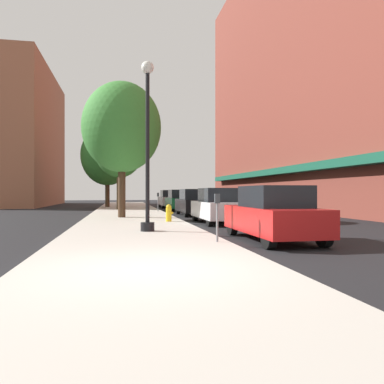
% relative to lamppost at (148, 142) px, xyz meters
% --- Properties ---
extents(ground_plane, '(90.00, 90.00, 0.00)m').
position_rel_lamppost_xyz_m(ground_plane, '(3.61, 11.68, -3.20)').
color(ground_plane, black).
extents(sidewalk_slab, '(4.80, 50.00, 0.12)m').
position_rel_lamppost_xyz_m(sidewalk_slab, '(-0.39, 12.68, -3.14)').
color(sidewalk_slab, '#B7B2A8').
rests_on(sidewalk_slab, ground).
extents(building_right_brick, '(6.80, 40.00, 24.65)m').
position_rel_lamppost_xyz_m(building_right_brick, '(14.61, 15.68, 9.10)').
color(building_right_brick, brown).
rests_on(building_right_brick, ground).
extents(building_far_background, '(6.80, 18.00, 14.71)m').
position_rel_lamppost_xyz_m(building_far_background, '(-11.40, 30.68, 4.13)').
color(building_far_background, '#9E6047').
rests_on(building_far_background, ground).
extents(lamppost, '(0.48, 0.48, 5.90)m').
position_rel_lamppost_xyz_m(lamppost, '(0.00, 0.00, 0.00)').
color(lamppost, black).
rests_on(lamppost, sidewalk_slab).
extents(fire_hydrant, '(0.33, 0.26, 0.79)m').
position_rel_lamppost_xyz_m(fire_hydrant, '(1.26, 4.01, -2.68)').
color(fire_hydrant, gold).
rests_on(fire_hydrant, sidewalk_slab).
extents(parking_meter_near, '(0.14, 0.09, 1.31)m').
position_rel_lamppost_xyz_m(parking_meter_near, '(1.66, -3.17, -2.25)').
color(parking_meter_near, slate).
rests_on(parking_meter_near, sidewalk_slab).
extents(parking_meter_far, '(0.14, 0.09, 1.31)m').
position_rel_lamppost_xyz_m(parking_meter_far, '(1.66, 13.19, -2.25)').
color(parking_meter_far, slate).
rests_on(parking_meter_far, sidewalk_slab).
extents(tree_near, '(4.23, 4.23, 7.29)m').
position_rel_lamppost_xyz_m(tree_near, '(-0.86, 7.41, 1.75)').
color(tree_near, '#422D1E').
rests_on(tree_near, sidewalk_slab).
extents(tree_mid, '(3.78, 3.78, 6.84)m').
position_rel_lamppost_xyz_m(tree_mid, '(-1.03, 16.82, 1.56)').
color(tree_mid, '#4C3823').
rests_on(tree_mid, sidewalk_slab).
extents(tree_far, '(4.77, 4.77, 7.46)m').
position_rel_lamppost_xyz_m(tree_far, '(-2.12, 21.85, 1.62)').
color(tree_far, '#422D1E').
rests_on(tree_far, sidewalk_slab).
extents(car_red, '(1.80, 4.30, 1.66)m').
position_rel_lamppost_xyz_m(car_red, '(3.61, -2.36, -2.39)').
color(car_red, black).
rests_on(car_red, ground).
extents(car_white, '(1.80, 4.30, 1.66)m').
position_rel_lamppost_xyz_m(car_white, '(3.61, 4.05, -2.39)').
color(car_white, black).
rests_on(car_white, ground).
extents(car_black, '(1.80, 4.30, 1.66)m').
position_rel_lamppost_xyz_m(car_black, '(3.61, 9.94, -2.39)').
color(car_black, black).
rests_on(car_black, ground).
extents(car_green, '(1.80, 4.30, 1.66)m').
position_rel_lamppost_xyz_m(car_green, '(3.61, 15.79, -2.39)').
color(car_green, black).
rests_on(car_green, ground).
extents(car_silver, '(1.80, 4.30, 1.66)m').
position_rel_lamppost_xyz_m(car_silver, '(3.61, 21.84, -2.39)').
color(car_silver, black).
rests_on(car_silver, ground).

